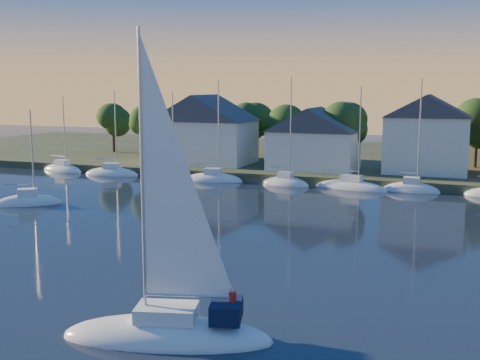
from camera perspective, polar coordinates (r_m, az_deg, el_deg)
The scene contains 9 objects.
shoreline_land at distance 96.34m, azimuth 12.96°, elevation 1.62°, with size 160.00×50.00×2.00m, color #2F3A21.
wooden_dock at distance 73.82m, azimuth 10.57°, elevation -0.46°, with size 120.00×3.00×1.00m, color brown.
clubhouse_west at distance 85.28m, azimuth -3.34°, elevation 4.93°, with size 13.65×9.45×9.64m.
clubhouse_centre at distance 79.27m, azimuth 7.03°, elevation 4.00°, with size 11.55×8.40×8.08m.
clubhouse_east at distance 79.15m, azimuth 17.32°, elevation 4.29°, with size 10.50×8.40×9.80m.
tree_line at distance 83.59m, azimuth 13.39°, elevation 5.48°, with size 93.40×5.40×8.90m.
moored_fleet at distance 73.94m, azimuth 0.98°, elevation -0.21°, with size 63.50×2.40×12.05m.
hero_sailboat at distance 29.14m, azimuth -6.65°, elevation -13.62°, with size 10.54×5.72×15.44m.
drifting_sailboat_left at distance 63.98m, azimuth -19.46°, elevation -2.15°, with size 6.62×5.63×10.54m.
Camera 1 is at (12.40, -19.82, 11.74)m, focal length 45.00 mm.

